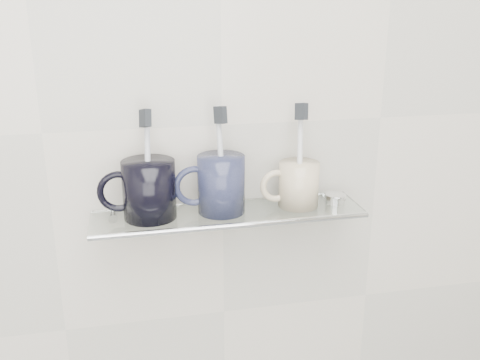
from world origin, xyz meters
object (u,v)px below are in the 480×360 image
object	(u,v)px
mug_left	(149,189)
mug_center	(221,184)
mug_right	(299,184)
shelf_glass	(229,214)

from	to	relation	value
mug_left	mug_center	bearing A→B (deg)	10.30
mug_left	mug_right	bearing A→B (deg)	10.30
mug_right	mug_left	bearing A→B (deg)	-175.99
shelf_glass	mug_left	bearing A→B (deg)	177.99
mug_left	mug_right	xyz separation A→B (m)	(0.28, 0.00, -0.01)
shelf_glass	mug_left	xyz separation A→B (m)	(-0.14, 0.00, 0.06)
shelf_glass	mug_right	bearing A→B (deg)	2.12
mug_left	shelf_glass	bearing A→B (deg)	8.28
shelf_glass	mug_center	world-z (taller)	mug_center
mug_center	mug_right	distance (m)	0.15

